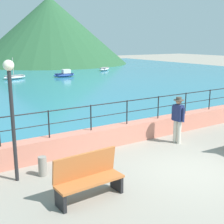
{
  "coord_description": "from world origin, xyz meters",
  "views": [
    {
      "loc": [
        -6.46,
        -5.74,
        3.75
      ],
      "look_at": [
        -0.34,
        3.7,
        1.1
      ],
      "focal_mm": 48.83,
      "sensor_mm": 36.0,
      "label": 1
    }
  ],
  "objects_px": {
    "boat_0": "(15,77)",
    "boat_2": "(64,74)",
    "bollard": "(43,166)",
    "person_walking": "(178,118)",
    "lamp_post": "(11,102)",
    "bench_main": "(88,176)",
    "boat_3": "(104,69)"
  },
  "relations": [
    {
      "from": "boat_0",
      "to": "boat_2",
      "type": "bearing_deg",
      "value": -10.92
    },
    {
      "from": "bollard",
      "to": "boat_2",
      "type": "bearing_deg",
      "value": 64.24
    },
    {
      "from": "person_walking",
      "to": "bollard",
      "type": "xyz_separation_m",
      "value": [
        -5.24,
        0.0,
        -0.7
      ]
    },
    {
      "from": "lamp_post",
      "to": "bollard",
      "type": "relative_size",
      "value": 5.81
    },
    {
      "from": "person_walking",
      "to": "lamp_post",
      "type": "distance_m",
      "value": 6.07
    },
    {
      "from": "bench_main",
      "to": "boat_0",
      "type": "bearing_deg",
      "value": 78.32
    },
    {
      "from": "lamp_post",
      "to": "boat_3",
      "type": "xyz_separation_m",
      "value": [
        18.22,
        25.09,
        -1.94
      ]
    },
    {
      "from": "lamp_post",
      "to": "boat_0",
      "type": "height_order",
      "value": "lamp_post"
    },
    {
      "from": "bollard",
      "to": "boat_0",
      "type": "relative_size",
      "value": 0.23
    },
    {
      "from": "boat_0",
      "to": "boat_3",
      "type": "bearing_deg",
      "value": 12.6
    },
    {
      "from": "bench_main",
      "to": "person_walking",
      "type": "relative_size",
      "value": 0.98
    },
    {
      "from": "person_walking",
      "to": "boat_0",
      "type": "xyz_separation_m",
      "value": [
        0.27,
        22.5,
        -0.71
      ]
    },
    {
      "from": "boat_3",
      "to": "person_walking",
      "type": "bearing_deg",
      "value": -115.99
    },
    {
      "from": "bench_main",
      "to": "bollard",
      "type": "bearing_deg",
      "value": 105.24
    },
    {
      "from": "bench_main",
      "to": "person_walking",
      "type": "bearing_deg",
      "value": 20.65
    },
    {
      "from": "bench_main",
      "to": "bollard",
      "type": "distance_m",
      "value": 1.88
    },
    {
      "from": "person_walking",
      "to": "boat_3",
      "type": "height_order",
      "value": "person_walking"
    },
    {
      "from": "boat_0",
      "to": "boat_2",
      "type": "relative_size",
      "value": 1.05
    },
    {
      "from": "person_walking",
      "to": "boat_2",
      "type": "bearing_deg",
      "value": 76.53
    },
    {
      "from": "boat_2",
      "to": "boat_3",
      "type": "height_order",
      "value": "boat_2"
    },
    {
      "from": "boat_2",
      "to": "boat_3",
      "type": "relative_size",
      "value": 1.0
    },
    {
      "from": "lamp_post",
      "to": "bench_main",
      "type": "bearing_deg",
      "value": -57.66
    },
    {
      "from": "boat_0",
      "to": "boat_3",
      "type": "xyz_separation_m",
      "value": [
        12.01,
        2.68,
        -0.01
      ]
    },
    {
      "from": "person_walking",
      "to": "bench_main",
      "type": "bearing_deg",
      "value": -159.35
    },
    {
      "from": "bench_main",
      "to": "bollard",
      "type": "relative_size",
      "value": 3.05
    },
    {
      "from": "person_walking",
      "to": "bollard",
      "type": "bearing_deg",
      "value": 179.95
    },
    {
      "from": "bench_main",
      "to": "boat_2",
      "type": "height_order",
      "value": "bench_main"
    },
    {
      "from": "bench_main",
      "to": "person_walking",
      "type": "height_order",
      "value": "person_walking"
    },
    {
      "from": "boat_3",
      "to": "bench_main",
      "type": "bearing_deg",
      "value": -122.26
    },
    {
      "from": "bollard",
      "to": "boat_3",
      "type": "height_order",
      "value": "bollard"
    },
    {
      "from": "bollard",
      "to": "boat_0",
      "type": "bearing_deg",
      "value": 76.24
    },
    {
      "from": "bollard",
      "to": "boat_2",
      "type": "distance_m",
      "value": 23.93
    }
  ]
}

